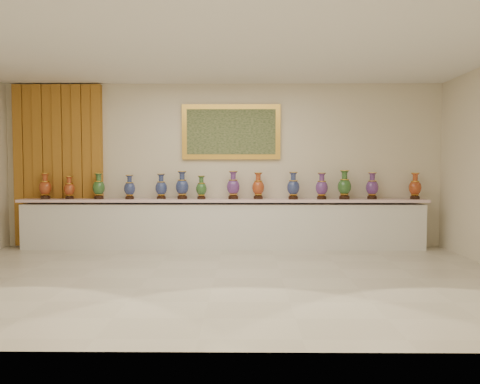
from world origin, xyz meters
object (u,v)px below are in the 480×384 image
object	(u,v)px
counter	(223,224)
vase_0	(45,187)
vase_1	(69,189)
vase_2	(99,187)

from	to	relation	value
counter	vase_0	bearing A→B (deg)	-179.70
counter	vase_1	xyz separation A→B (m)	(-2.77, -0.01, 0.65)
vase_0	vase_1	world-z (taller)	vase_0
vase_1	vase_2	xyz separation A→B (m)	(0.54, -0.02, 0.03)
vase_0	vase_2	bearing A→B (deg)	-0.94
counter	vase_0	distance (m)	3.27
vase_0	vase_1	bearing A→B (deg)	0.78
vase_2	counter	bearing A→B (deg)	0.85
counter	vase_1	size ratio (longest dim) A/B	17.85
vase_2	vase_0	bearing A→B (deg)	179.06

